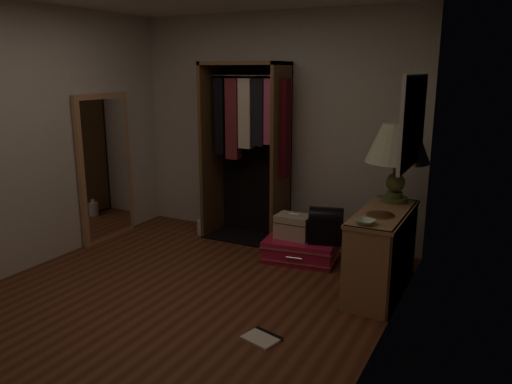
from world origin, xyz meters
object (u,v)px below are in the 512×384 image
at_px(open_wardrobe, 249,136).
at_px(white_jug, 202,227).
at_px(floor_mirror, 105,168).
at_px(pink_suitcase, 301,249).
at_px(console_bookshelf, 382,249).
at_px(black_bag, 326,225).
at_px(table_lamp, 398,145).
at_px(train_case, 294,226).

height_order(open_wardrobe, white_jug, open_wardrobe).
relative_size(floor_mirror, pink_suitcase, 2.07).
distance_m(console_bookshelf, floor_mirror, 3.27).
height_order(black_bag, table_lamp, table_lamp).
xyz_separation_m(open_wardrobe, train_case, (0.73, -0.38, -0.86)).
relative_size(pink_suitcase, black_bag, 2.10).
height_order(table_lamp, white_jug, table_lamp).
xyz_separation_m(floor_mirror, pink_suitcase, (2.31, 0.39, -0.73)).
xyz_separation_m(train_case, white_jug, (-1.30, 0.21, -0.26)).
bearing_deg(floor_mirror, white_jug, 32.89).
xyz_separation_m(black_bag, white_jug, (-1.65, 0.20, -0.33)).
bearing_deg(pink_suitcase, table_lamp, -7.28).
bearing_deg(pink_suitcase, open_wardrobe, 147.19).
xyz_separation_m(open_wardrobe, black_bag, (1.08, -0.37, -0.80)).
bearing_deg(table_lamp, console_bookshelf, -90.84).
bearing_deg(white_jug, open_wardrobe, 16.85).
height_order(floor_mirror, train_case, floor_mirror).
bearing_deg(black_bag, pink_suitcase, 167.31).
distance_m(train_case, white_jug, 1.34).
xyz_separation_m(console_bookshelf, white_jug, (-2.31, 0.56, -0.29)).
bearing_deg(open_wardrobe, table_lamp, -12.01).
bearing_deg(console_bookshelf, white_jug, 166.44).
xyz_separation_m(pink_suitcase, black_bag, (0.27, 0.01, 0.31)).
bearing_deg(pink_suitcase, black_bag, -4.64).
bearing_deg(black_bag, console_bookshelf, -44.48).
height_order(open_wardrobe, table_lamp, open_wardrobe).
bearing_deg(console_bookshelf, black_bag, 151.40).
distance_m(open_wardrobe, table_lamp, 1.79).
xyz_separation_m(black_bag, table_lamp, (0.67, -0.01, 0.87)).
bearing_deg(pink_suitcase, floor_mirror, -178.25).
relative_size(floor_mirror, table_lamp, 2.31).
bearing_deg(black_bag, floor_mirror, 173.04).
bearing_deg(black_bag, open_wardrobe, 145.44).
height_order(open_wardrobe, floor_mirror, open_wardrobe).
bearing_deg(white_jug, pink_suitcase, -8.67).
bearing_deg(open_wardrobe, floor_mirror, -152.67).
bearing_deg(white_jug, black_bag, -6.78).
bearing_deg(floor_mirror, open_wardrobe, 27.33).
height_order(pink_suitcase, table_lamp, table_lamp).
bearing_deg(open_wardrobe, pink_suitcase, -24.99).
xyz_separation_m(floor_mirror, black_bag, (2.58, 0.40, -0.43)).
bearing_deg(train_case, black_bag, 3.12).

